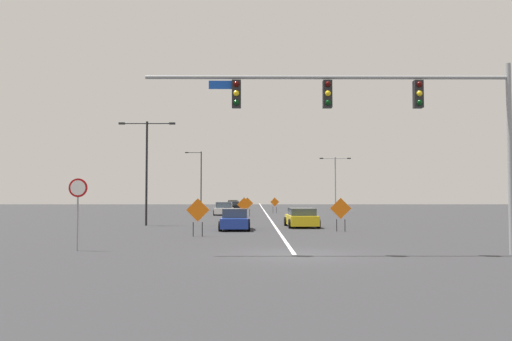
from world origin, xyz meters
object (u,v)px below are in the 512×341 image
construction_sign_median_near (247,204)px  car_white_far (224,209)px  stop_sign (78,200)px  car_black_near (234,206)px  traffic_signal_assembly (379,108)px  construction_sign_right_shoulder (244,206)px  street_lamp_far_left (335,179)px  construction_sign_right_lane (275,203)px  construction_sign_left_shoulder (341,210)px  construction_sign_median_far (198,212)px  street_lamp_mid_left (200,178)px  car_orange_mid (233,204)px  car_blue_approaching (235,220)px  car_yellow_distant (301,218)px  street_lamp_near_left (147,163)px

construction_sign_median_near → car_white_far: 4.75m
stop_sign → car_black_near: stop_sign is taller
traffic_signal_assembly → construction_sign_right_shoulder: 27.18m
construction_sign_right_shoulder → street_lamp_far_left: bearing=61.4°
construction_sign_right_lane → construction_sign_left_shoulder: construction_sign_left_shoulder is taller
construction_sign_median_near → construction_sign_median_far: (-2.39, -26.08, 0.05)m
street_lamp_far_left → street_lamp_mid_left: bearing=155.1°
traffic_signal_assembly → stop_sign: 12.46m
stop_sign → car_orange_mid: bearing=86.8°
traffic_signal_assembly → construction_sign_right_shoulder: bearing=102.0°
construction_sign_median_near → construction_sign_left_shoulder: bearing=-74.9°
stop_sign → car_black_near: (4.21, 56.20, -1.42)m
construction_sign_right_shoulder → car_white_far: (-2.45, 12.40, -0.64)m
stop_sign → car_blue_approaching: size_ratio=0.72×
street_lamp_far_left → construction_sign_right_shoulder: size_ratio=3.48×
construction_sign_right_shoulder → stop_sign: bearing=-104.2°
construction_sign_right_lane → car_blue_approaching: construction_sign_right_lane is taller
traffic_signal_assembly → car_white_far: 39.78m
street_lamp_far_left → car_yellow_distant: size_ratio=1.58×
construction_sign_right_shoulder → car_blue_approaching: size_ratio=0.50×
construction_sign_left_shoulder → car_orange_mid: 56.68m
street_lamp_far_left → construction_sign_right_shoulder: street_lamp_far_left is taller
street_lamp_mid_left → construction_sign_median_near: street_lamp_mid_left is taller
construction_sign_median_near → car_yellow_distant: size_ratio=0.44×
construction_sign_median_near → construction_sign_right_shoulder: (-0.19, -8.50, 0.03)m
street_lamp_near_left → construction_sign_right_lane: bearing=68.8°
construction_sign_right_shoulder → construction_sign_median_far: bearing=-97.1°
street_lamp_far_left → construction_sign_right_lane: street_lamp_far_left is taller
stop_sign → construction_sign_median_far: (4.08, 7.22, -0.73)m
construction_sign_median_far → construction_sign_left_shoulder: size_ratio=1.00×
car_yellow_distant → car_blue_approaching: (-4.54, -2.80, -0.00)m
construction_sign_right_lane → traffic_signal_assembly: bearing=-87.4°
stop_sign → construction_sign_right_lane: size_ratio=1.52×
construction_sign_median_near → construction_sign_median_far: size_ratio=0.96×
stop_sign → street_lamp_mid_left: bearing=90.6°
stop_sign → construction_sign_left_shoulder: 16.69m
street_lamp_near_left → construction_sign_left_shoulder: 15.00m
traffic_signal_assembly → construction_sign_median_far: size_ratio=6.77×
street_lamp_near_left → street_lamp_far_left: (18.30, 28.13, -0.34)m
street_lamp_far_left → car_black_near: (-13.33, 10.76, -3.65)m
construction_sign_right_lane → car_white_far: bearing=-129.4°
car_black_near → car_blue_approaching: size_ratio=1.00×
construction_sign_left_shoulder → car_blue_approaching: (-6.56, 1.57, -0.68)m
car_black_near → construction_sign_median_far: bearing=-90.2°
street_lamp_mid_left → street_lamp_near_left: bearing=-90.3°
stop_sign → construction_sign_left_shoulder: size_ratio=1.41×
traffic_signal_assembly → stop_sign: bearing=173.0°
stop_sign → street_lamp_mid_left: (-0.57, 53.86, 2.65)m
street_lamp_mid_left → street_lamp_far_left: street_lamp_mid_left is taller
construction_sign_median_near → car_black_near: size_ratio=0.48×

